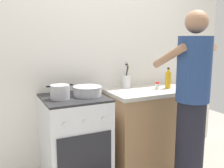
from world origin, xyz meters
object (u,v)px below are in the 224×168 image
object	(u,v)px
stove_range	(75,141)
person	(191,105)
utensil_crock	(126,80)
spice_bottle	(157,86)
mixing_bowl	(87,90)
pot	(60,92)
oil_bottle	(168,80)

from	to	relation	value
stove_range	person	world-z (taller)	person
utensil_crock	spice_bottle	bearing A→B (deg)	-43.20
stove_range	mixing_bowl	bearing A→B (deg)	-3.07
pot	utensil_crock	xyz separation A→B (m)	(0.83, 0.22, 0.02)
utensil_crock	stove_range	bearing A→B (deg)	-164.49
mixing_bowl	oil_bottle	distance (m)	0.95
utensil_crock	oil_bottle	xyz separation A→B (m)	(0.40, -0.24, 0.01)
utensil_crock	person	size ratio (longest dim) A/B	0.18
person	pot	bearing A→B (deg)	150.31
stove_range	mixing_bowl	world-z (taller)	mixing_bowl
oil_bottle	mixing_bowl	bearing A→B (deg)	177.24
utensil_crock	pot	bearing A→B (deg)	-165.21
utensil_crock	oil_bottle	size ratio (longest dim) A/B	1.28
pot	spice_bottle	world-z (taller)	pot
person	mixing_bowl	bearing A→B (deg)	141.23
stove_range	pot	world-z (taller)	pot
pot	oil_bottle	size ratio (longest dim) A/B	1.05
utensil_crock	person	world-z (taller)	person
pot	mixing_bowl	world-z (taller)	pot
oil_bottle	person	world-z (taller)	person
mixing_bowl	utensil_crock	xyz separation A→B (m)	(0.55, 0.20, 0.04)
pot	utensil_crock	distance (m)	0.86
stove_range	pot	xyz separation A→B (m)	(-0.14, -0.03, 0.52)
pot	utensil_crock	world-z (taller)	utensil_crock
spice_bottle	person	xyz separation A→B (m)	(-0.03, -0.58, -0.08)
pot	mixing_bowl	xyz separation A→B (m)	(0.28, 0.02, -0.01)
utensil_crock	spice_bottle	world-z (taller)	utensil_crock
mixing_bowl	utensil_crock	bearing A→B (deg)	19.89
utensil_crock	oil_bottle	bearing A→B (deg)	-31.29
pot	mixing_bowl	bearing A→B (deg)	4.12
utensil_crock	mixing_bowl	bearing A→B (deg)	-160.11
person	spice_bottle	bearing A→B (deg)	86.68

